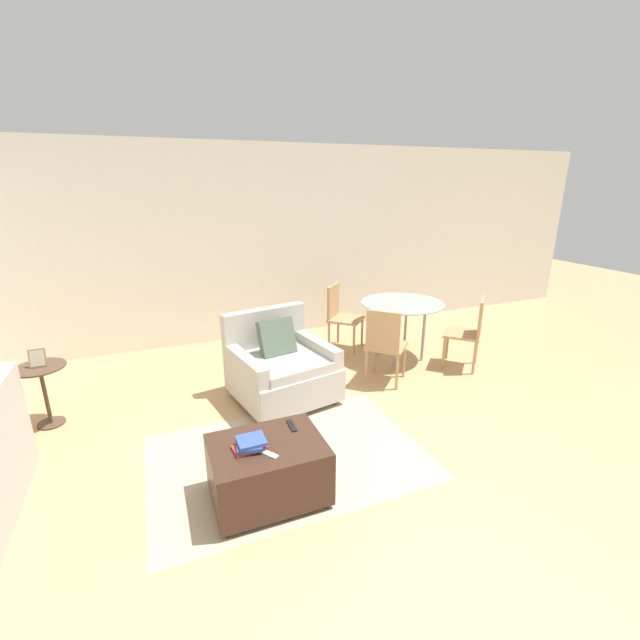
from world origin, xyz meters
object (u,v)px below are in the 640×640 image
object	(u,v)px
armchair	(281,368)
dining_chair_far_left	(340,313)
dining_table	(402,309)
dining_chair_near_left	(385,342)
book_stack	(250,444)
picture_frame	(37,358)
dining_chair_near_right	(470,328)
side_table	(43,384)
ottoman	(268,469)
tv_remote_primary	(269,454)
tv_remote_secondary	(292,426)

from	to	relation	value
armchair	dining_chair_far_left	size ratio (longest dim) A/B	1.24
dining_table	dining_chair_near_left	bearing A→B (deg)	-135.00
book_stack	dining_chair_near_left	bearing A→B (deg)	35.77
picture_frame	dining_chair_near_right	world-z (taller)	dining_chair_near_right
dining_table	dining_chair_near_left	xyz separation A→B (m)	(-0.60, -0.60, -0.15)
side_table	dining_chair_near_left	bearing A→B (deg)	-7.30
ottoman	picture_frame	size ratio (longest dim) A/B	4.77
book_stack	dining_table	size ratio (longest dim) A/B	0.23
dining_chair_near_right	dining_chair_far_left	xyz separation A→B (m)	(-1.21, 1.21, 0.00)
ottoman	dining_chair_near_left	distance (m)	2.20
armchair	dining_table	xyz separation A→B (m)	(1.79, 0.48, 0.32)
armchair	book_stack	xyz separation A→B (m)	(-0.67, -1.46, 0.15)
armchair	tv_remote_primary	bearing A→B (deg)	-109.66
ottoman	tv_remote_secondary	xyz separation A→B (m)	(0.24, 0.16, 0.21)
armchair	book_stack	size ratio (longest dim) A/B	4.64
tv_remote_primary	dining_chair_near_right	distance (m)	3.29
book_stack	dining_chair_near_right	bearing A→B (deg)	23.59
ottoman	picture_frame	xyz separation A→B (m)	(-1.68, 1.76, 0.44)
tv_remote_primary	picture_frame	bearing A→B (deg)	131.33
armchair	dining_chair_near_left	distance (m)	1.21
ottoman	dining_chair_near_right	xyz separation A→B (m)	(2.94, 1.33, 0.27)
tv_remote_secondary	side_table	world-z (taller)	side_table
tv_remote_secondary	dining_chair_near_left	world-z (taller)	dining_chair_near_left
tv_remote_secondary	dining_chair_near_right	distance (m)	2.94
tv_remote_primary	dining_chair_near_left	world-z (taller)	dining_chair_near_left
armchair	dining_chair_near_right	xyz separation A→B (m)	(2.39, -0.12, 0.17)
tv_remote_secondary	dining_table	distance (m)	2.75
dining_chair_near_left	dining_chair_near_right	size ratio (longest dim) A/B	1.00
side_table	dining_table	xyz separation A→B (m)	(4.01, 0.17, 0.24)
armchair	dining_table	bearing A→B (deg)	14.96
armchair	tv_remote_secondary	world-z (taller)	armchair
tv_remote_secondary	dining_chair_near_left	distance (m)	1.90
ottoman	book_stack	size ratio (longest dim) A/B	3.35
armchair	tv_remote_primary	world-z (taller)	armchair
picture_frame	dining_table	size ratio (longest dim) A/B	0.16
tv_remote_secondary	picture_frame	xyz separation A→B (m)	(-1.92, 1.61, 0.23)
picture_frame	dining_chair_near_left	world-z (taller)	dining_chair_near_left
dining_chair_far_left	tv_remote_primary	bearing A→B (deg)	-123.38
picture_frame	dining_table	bearing A→B (deg)	2.36
tv_remote_primary	dining_chair_near_right	world-z (taller)	dining_chair_near_right
tv_remote_secondary	dining_chair_near_left	xyz separation A→B (m)	(1.49, 1.17, 0.06)
side_table	picture_frame	size ratio (longest dim) A/B	3.56
tv_remote_primary	dining_chair_near_left	bearing A→B (deg)	39.66
armchair	ottoman	size ratio (longest dim) A/B	1.38
ottoman	tv_remote_secondary	bearing A→B (deg)	33.06
dining_chair_near_right	armchair	bearing A→B (deg)	177.03
book_stack	dining_table	world-z (taller)	dining_table
book_stack	side_table	world-z (taller)	side_table
ottoman	dining_chair_far_left	world-z (taller)	dining_chair_far_left
armchair	dining_chair_far_left	world-z (taller)	armchair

